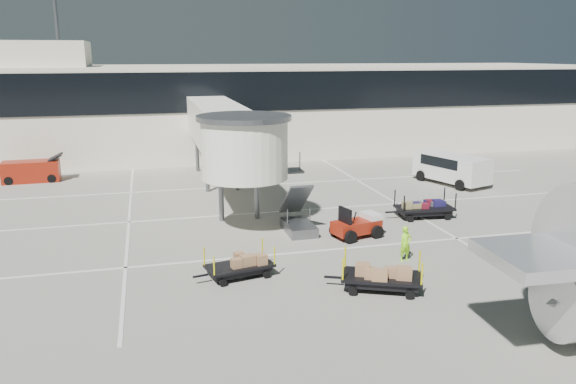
% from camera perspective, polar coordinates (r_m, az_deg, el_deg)
% --- Properties ---
extents(ground, '(140.00, 140.00, 0.00)m').
position_cam_1_polar(ground, '(25.18, 7.23, -7.21)').
color(ground, '#A09C8F').
rests_on(ground, ground).
extents(lane_markings, '(40.00, 30.00, 0.02)m').
position_cam_1_polar(lane_markings, '(33.42, 0.34, -1.75)').
color(lane_markings, silver).
rests_on(lane_markings, ground).
extents(terminal, '(64.00, 12.11, 15.20)m').
position_cam_1_polar(terminal, '(52.66, -5.04, 8.47)').
color(terminal, silver).
rests_on(terminal, ground).
extents(jet_bridge, '(5.70, 20.40, 6.03)m').
position_cam_1_polar(jet_bridge, '(34.74, -6.19, 5.97)').
color(jet_bridge, white).
rests_on(jet_bridge, ground).
extents(baggage_tug, '(2.69, 2.10, 1.62)m').
position_cam_1_polar(baggage_tug, '(28.51, 7.07, -3.41)').
color(baggage_tug, maroon).
rests_on(baggage_tug, ground).
extents(suitcase_cart, '(3.92, 1.79, 1.52)m').
position_cam_1_polar(suitcase_cart, '(32.49, 13.54, -1.60)').
color(suitcase_cart, black).
rests_on(suitcase_cart, ground).
extents(box_cart_near, '(3.78, 2.63, 1.48)m').
position_cam_1_polar(box_cart_near, '(22.34, 9.41, -8.53)').
color(box_cart_near, black).
rests_on(box_cart_near, ground).
extents(box_cart_far, '(3.44, 1.92, 1.32)m').
position_cam_1_polar(box_cart_far, '(23.44, -5.16, -7.50)').
color(box_cart_far, black).
rests_on(box_cart_far, ground).
extents(ground_worker, '(0.64, 0.49, 1.60)m').
position_cam_1_polar(ground_worker, '(25.57, 11.85, -5.16)').
color(ground_worker, '#8EF119').
rests_on(ground_worker, ground).
extents(minivan, '(3.81, 5.85, 2.06)m').
position_cam_1_polar(minivan, '(41.52, 16.11, 2.53)').
color(minivan, white).
rests_on(minivan, ground).
extents(belt_loader, '(4.18, 1.80, 1.99)m').
position_cam_1_polar(belt_loader, '(44.54, -24.60, 1.92)').
color(belt_loader, maroon).
rests_on(belt_loader, ground).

